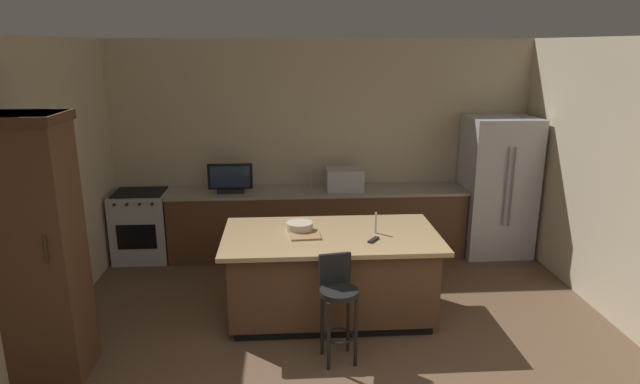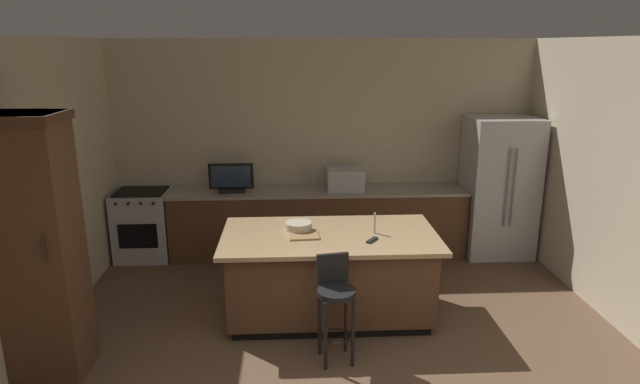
% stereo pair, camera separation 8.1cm
% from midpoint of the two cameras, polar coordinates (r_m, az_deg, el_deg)
% --- Properties ---
extents(wall_back, '(6.13, 0.12, 2.84)m').
position_cam_midpoint_polar(wall_back, '(7.36, -0.08, 4.90)').
color(wall_back, beige).
rests_on(wall_back, ground_plane).
extents(wall_left, '(0.12, 4.73, 2.84)m').
position_cam_midpoint_polar(wall_left, '(5.76, -28.27, 0.05)').
color(wall_left, beige).
rests_on(wall_left, ground_plane).
extents(wall_right, '(0.12, 4.73, 2.84)m').
position_cam_midpoint_polar(wall_right, '(6.20, 28.83, 0.97)').
color(wall_right, beige).
rests_on(wall_right, ground_plane).
extents(counter_back, '(3.91, 0.62, 0.90)m').
position_cam_midpoint_polar(counter_back, '(7.23, -0.58, -3.22)').
color(counter_back, brown).
rests_on(counter_back, ground_plane).
extents(kitchen_island, '(2.18, 1.18, 0.91)m').
position_cam_midpoint_polar(kitchen_island, '(5.62, 0.73, -8.72)').
color(kitchen_island, black).
rests_on(kitchen_island, ground_plane).
extents(refrigerator, '(0.88, 0.77, 1.85)m').
position_cam_midpoint_polar(refrigerator, '(7.55, 17.97, 0.58)').
color(refrigerator, '#B7BABF').
rests_on(refrigerator, ground_plane).
extents(range_oven, '(0.70, 0.63, 0.92)m').
position_cam_midpoint_polar(range_oven, '(7.47, -18.63, -3.38)').
color(range_oven, '#B7BABF').
rests_on(range_oven, ground_plane).
extents(cabinet_tower, '(0.66, 0.56, 2.25)m').
position_cam_midpoint_polar(cabinet_tower, '(4.99, -28.22, -5.09)').
color(cabinet_tower, brown).
rests_on(cabinet_tower, ground_plane).
extents(microwave, '(0.48, 0.36, 0.28)m').
position_cam_midpoint_polar(microwave, '(7.09, 2.29, 1.38)').
color(microwave, '#B7BABF').
rests_on(microwave, counter_back).
extents(tv_monitor, '(0.57, 0.16, 0.38)m').
position_cam_midpoint_polar(tv_monitor, '(7.04, -9.82, 1.33)').
color(tv_monitor, black).
rests_on(tv_monitor, counter_back).
extents(sink_faucet_back, '(0.02, 0.02, 0.24)m').
position_cam_midpoint_polar(sink_faucet_back, '(7.16, -1.24, 1.35)').
color(sink_faucet_back, '#B2B2B7').
rests_on(sink_faucet_back, counter_back).
extents(sink_faucet_island, '(0.02, 0.02, 0.22)m').
position_cam_midpoint_polar(sink_faucet_island, '(5.47, 5.51, -3.26)').
color(sink_faucet_island, '#B2B2B7').
rests_on(sink_faucet_island, kitchen_island).
extents(bar_stool_center, '(0.34, 0.36, 0.97)m').
position_cam_midpoint_polar(bar_stool_center, '(4.84, 1.43, -11.32)').
color(bar_stool_center, black).
rests_on(bar_stool_center, ground_plane).
extents(fruit_bowl, '(0.27, 0.27, 0.09)m').
position_cam_midpoint_polar(fruit_bowl, '(5.54, -2.60, -3.67)').
color(fruit_bowl, beige).
rests_on(fruit_bowl, kitchen_island).
extents(cell_phone, '(0.09, 0.16, 0.01)m').
position_cam_midpoint_polar(cell_phone, '(5.62, -2.83, -3.83)').
color(cell_phone, black).
rests_on(cell_phone, kitchen_island).
extents(tv_remote, '(0.14, 0.16, 0.02)m').
position_cam_midpoint_polar(tv_remote, '(5.29, 5.26, -5.07)').
color(tv_remote, black).
rests_on(tv_remote, kitchen_island).
extents(cutting_board, '(0.32, 0.29, 0.02)m').
position_cam_midpoint_polar(cutting_board, '(5.40, -2.03, -4.60)').
color(cutting_board, '#A87F51').
rests_on(cutting_board, kitchen_island).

